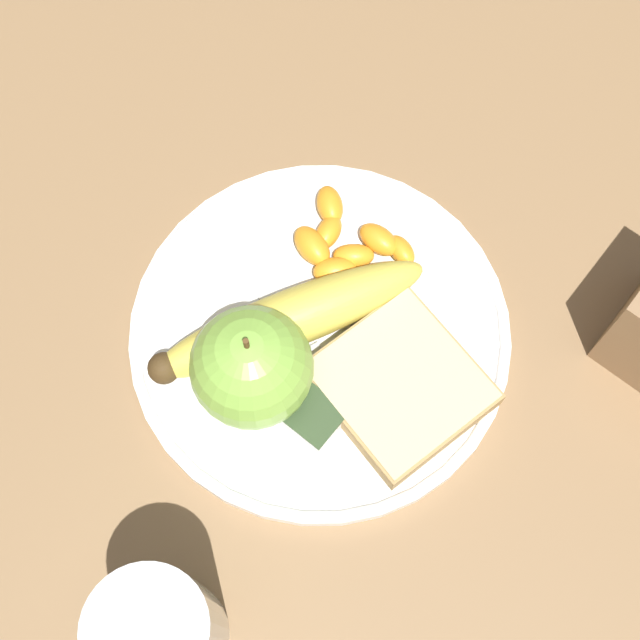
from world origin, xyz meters
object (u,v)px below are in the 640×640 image
at_px(bread_slice, 399,387).
at_px(banana, 288,320).
at_px(jam_packet, 311,416).
at_px(plate, 320,332).
at_px(juice_glass, 162,633).
at_px(apple, 252,367).
at_px(fork, 288,331).

bearing_deg(bread_slice, banana, 7.98).
bearing_deg(jam_packet, plate, -56.24).
height_order(juice_glass, apple, juice_glass).
xyz_separation_m(plate, bread_slice, (-0.07, 0.00, 0.02)).
relative_size(plate, juice_glass, 2.50).
height_order(juice_glass, bread_slice, juice_glass).
distance_m(juice_glass, apple, 0.17).
xyz_separation_m(bread_slice, fork, (0.09, 0.01, -0.01)).
bearing_deg(jam_packet, juice_glass, 96.94).
distance_m(juice_glass, banana, 0.21).
height_order(apple, jam_packet, apple).
distance_m(bread_slice, fork, 0.09).
relative_size(plate, jam_packet, 6.75).
bearing_deg(fork, bread_slice, 28.75).
bearing_deg(banana, bread_slice, -172.02).
bearing_deg(jam_packet, bread_slice, -121.82).
height_order(apple, bread_slice, apple).
bearing_deg(fork, plate, 61.39).
height_order(bread_slice, jam_packet, same).
height_order(juice_glass, fork, juice_glass).
bearing_deg(fork, apple, -59.59).
height_order(plate, bread_slice, bread_slice).
height_order(banana, bread_slice, banana).
distance_m(plate, bread_slice, 0.07).
bearing_deg(fork, juice_glass, -50.08).
xyz_separation_m(plate, juice_glass, (-0.06, 0.21, 0.04)).
distance_m(bread_slice, jam_packet, 0.06).
relative_size(juice_glass, fork, 0.65).
bearing_deg(plate, apple, 81.65).
xyz_separation_m(banana, jam_packet, (-0.05, 0.04, -0.01)).
bearing_deg(bread_slice, jam_packet, 58.18).
relative_size(juice_glass, apple, 1.20).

